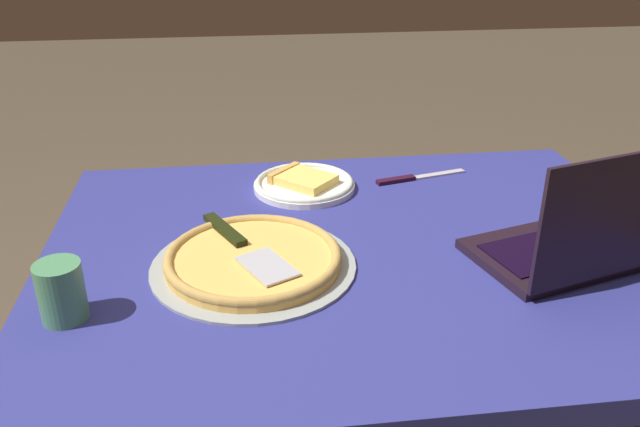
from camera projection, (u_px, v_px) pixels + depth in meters
name	position (u px, v px, depth m)	size (l,w,h in m)	color
dining_table	(360.00, 279.00, 1.32)	(1.24, 0.95, 0.71)	navy
laptop	(580.00, 239.00, 1.20)	(0.38, 0.30, 0.25)	black
pizza_plate	(304.00, 183.00, 1.54)	(0.24, 0.24, 0.04)	white
pizza_tray	(253.00, 259.00, 1.21)	(0.38, 0.38, 0.04)	#959D9B
table_knife	(412.00, 178.00, 1.60)	(0.23, 0.07, 0.01)	#BEB8C0
drink_cup	(61.00, 291.00, 1.05)	(0.07, 0.07, 0.10)	#4C8C5E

